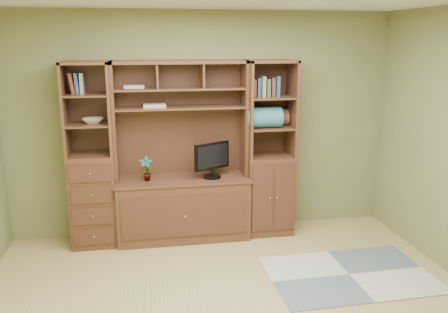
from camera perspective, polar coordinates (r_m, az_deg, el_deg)
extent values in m
cube|color=olive|center=(5.60, -2.48, 3.89)|extent=(4.50, 0.04, 2.60)
cube|color=olive|center=(1.90, 14.54, -17.42)|extent=(4.50, 0.04, 2.60)
cube|color=#4C2C1A|center=(5.36, -5.07, 0.40)|extent=(1.54, 0.53, 2.05)
cube|color=#4C2C1A|center=(5.41, -15.71, 0.06)|extent=(0.50, 0.45, 2.05)
cube|color=#4C2C1A|center=(5.58, 5.44, 0.93)|extent=(0.55, 0.45, 2.05)
cube|color=gray|center=(5.00, 14.81, -13.57)|extent=(1.61, 1.09, 0.01)
cube|color=black|center=(5.37, -1.47, 0.33)|extent=(0.50, 0.39, 0.56)
imported|color=#965D32|center=(5.35, -9.33, -1.49)|extent=(0.15, 0.10, 0.28)
cube|color=#B6A79B|center=(5.34, -8.36, 6.09)|extent=(0.25, 0.18, 0.04)
imported|color=beige|center=(5.33, -15.47, 4.18)|extent=(0.22, 0.22, 0.06)
cube|color=#2C7075|center=(5.44, 4.80, 4.69)|extent=(0.40, 0.23, 0.23)
cube|color=brown|center=(5.61, 5.98, 4.71)|extent=(0.34, 0.19, 0.19)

